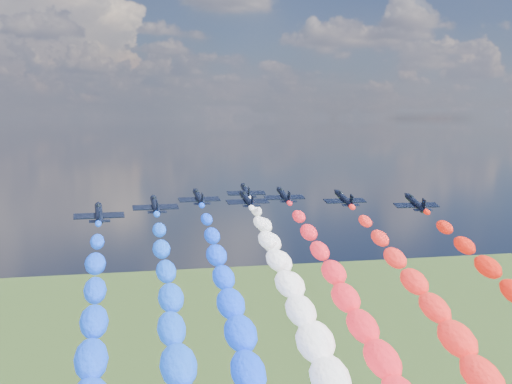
{
  "coord_description": "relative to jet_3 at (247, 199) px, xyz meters",
  "views": [
    {
      "loc": [
        -27.13,
        -122.7,
        124.42
      ],
      "look_at": [
        0.0,
        4.0,
        109.58
      ],
      "focal_mm": 45.08,
      "sensor_mm": 36.0,
      "label": 1
    }
  ],
  "objects": [
    {
      "name": "jet_0",
      "position": [
        -29.76,
        -13.55,
        0.0
      ],
      "size": [
        9.44,
        12.56,
        5.14
      ],
      "primitive_type": null,
      "rotation": [
        0.22,
        0.0,
        0.05
      ],
      "color": "black"
    },
    {
      "name": "jet_1",
      "position": [
        -19.27,
        -4.53,
        0.0
      ],
      "size": [
        9.27,
        12.44,
        5.14
      ],
      "primitive_type": null,
      "rotation": [
        0.22,
        0.0,
        0.04
      ],
      "color": "black"
    },
    {
      "name": "jet_2",
      "position": [
        -9.41,
        5.81,
        0.0
      ],
      "size": [
        9.5,
        12.6,
        5.14
      ],
      "primitive_type": null,
      "rotation": [
        0.22,
        0.0,
        0.06
      ],
      "color": "black"
    },
    {
      "name": "trail_2",
      "position": [
        -9.41,
        -45.66,
        -17.59
      ],
      "size": [
        6.21,
        99.37,
        39.19
      ],
      "primitive_type": null,
      "color": "#0D3BF5"
    },
    {
      "name": "jet_3",
      "position": [
        0.0,
        0.0,
        0.0
      ],
      "size": [
        9.58,
        12.66,
        5.14
      ],
      "primitive_type": null,
      "rotation": [
        0.22,
        0.0,
        0.06
      ],
      "color": "black"
    },
    {
      "name": "trail_3",
      "position": [
        0.0,
        -51.48,
        -17.59
      ],
      "size": [
        6.21,
        99.37,
        39.19
      ],
      "primitive_type": null,
      "color": "white"
    },
    {
      "name": "jet_4",
      "position": [
        2.77,
        15.21,
        0.0
      ],
      "size": [
        9.17,
        12.37,
        5.14
      ],
      "primitive_type": null,
      "rotation": [
        0.22,
        0.0,
        -0.03
      ],
      "color": "black"
    },
    {
      "name": "trail_4",
      "position": [
        2.77,
        -36.27,
        -17.59
      ],
      "size": [
        6.21,
        99.37,
        39.19
      ],
      "primitive_type": null,
      "color": "white"
    },
    {
      "name": "jet_5",
      "position": [
        9.38,
        5.44,
        0.0
      ],
      "size": [
        8.97,
        12.22,
        5.14
      ],
      "primitive_type": null,
      "rotation": [
        0.22,
        0.0,
        0.01
      ],
      "color": "black"
    },
    {
      "name": "trail_5",
      "position": [
        9.38,
        -46.03,
        -17.59
      ],
      "size": [
        6.21,
        99.37,
        39.19
      ],
      "primitive_type": null,
      "color": "red"
    },
    {
      "name": "jet_6",
      "position": [
        20.34,
        -2.97,
        0.0
      ],
      "size": [
        9.12,
        12.33,
        5.14
      ],
      "primitive_type": null,
      "rotation": [
        0.22,
        0.0,
        0.02
      ],
      "color": "black"
    },
    {
      "name": "trail_6",
      "position": [
        20.34,
        -54.45,
        -17.59
      ],
      "size": [
        6.21,
        99.37,
        39.19
      ],
      "primitive_type": null,
      "color": "red"
    },
    {
      "name": "jet_7",
      "position": [
        31.99,
        -12.51,
        0.0
      ],
      "size": [
        9.59,
        12.66,
        5.14
      ],
      "primitive_type": null,
      "rotation": [
        0.22,
        0.0,
        -0.06
      ],
      "color": "black"
    }
  ]
}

